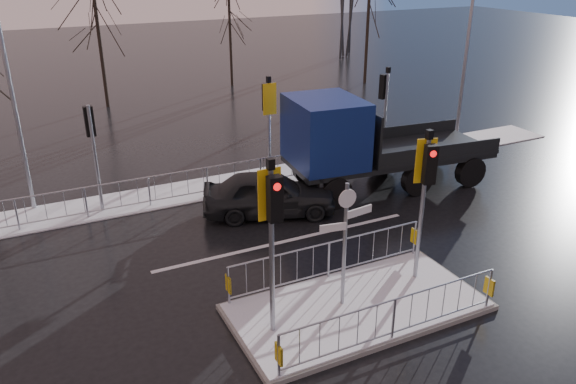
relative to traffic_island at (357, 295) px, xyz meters
name	(u,v)px	position (x,y,z in m)	size (l,w,h in m)	color
ground	(357,309)	(0.01, -0.01, -0.39)	(120.00, 120.00, 0.00)	black
snow_verge	(229,184)	(0.01, 8.59, -0.37)	(30.00, 2.00, 0.04)	silver
lane_markings	(365,317)	(0.01, -0.34, -0.39)	(8.00, 11.38, 0.01)	silver
traffic_island	(357,295)	(0.00, 0.00, 0.00)	(6.00, 3.04, 4.15)	#61625D
far_kerb_fixtures	(241,162)	(0.31, 8.08, 0.63)	(18.00, 0.65, 3.83)	#92979F
car_far_lane	(269,193)	(0.32, 5.70, 0.33)	(1.70, 4.23, 1.44)	black
flatbed_truck	(353,142)	(3.70, 6.21, 1.42)	(7.55, 3.32, 3.40)	black
tree_far_a	(96,15)	(-1.99, 21.99, 4.43)	(3.75, 3.75, 7.08)	black
tree_far_b	(229,17)	(6.01, 23.99, 3.79)	(3.25, 3.25, 6.14)	black
street_lamp_right	(469,43)	(10.58, 8.49, 4.00)	(1.25, 0.18, 8.00)	#92979F
street_lamp_left	(10,72)	(-6.42, 9.49, 4.10)	(1.25, 0.18, 8.20)	#92979F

